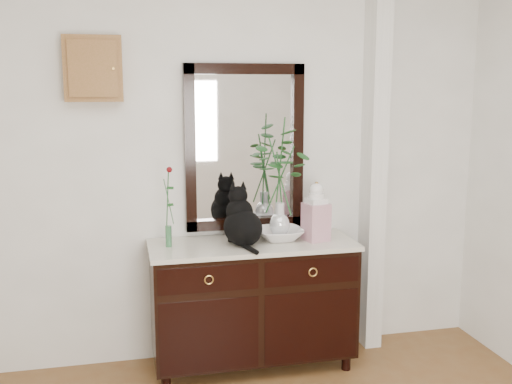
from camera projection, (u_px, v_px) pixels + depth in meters
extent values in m
cube|color=white|center=(230.00, 161.00, 3.98)|extent=(3.60, 0.04, 2.70)
cube|color=white|center=(374.00, 159.00, 4.13)|extent=(0.12, 0.20, 2.70)
cube|color=black|center=(253.00, 300.00, 3.92)|extent=(1.30, 0.50, 0.82)
cube|color=beige|center=(253.00, 245.00, 3.86)|extent=(1.33, 0.52, 0.03)
cube|color=black|center=(245.00, 148.00, 3.98)|extent=(0.80, 0.06, 1.10)
cube|color=white|center=(244.00, 148.00, 3.99)|extent=(0.66, 0.01, 0.96)
cube|color=brown|center=(93.00, 69.00, 3.65)|extent=(0.35, 0.10, 0.40)
imported|color=silver|center=(279.00, 234.00, 3.92)|extent=(0.32, 0.32, 0.08)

